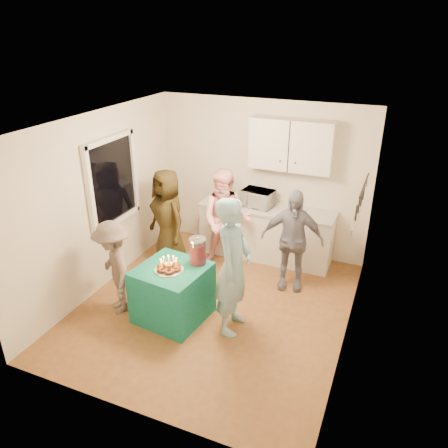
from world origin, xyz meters
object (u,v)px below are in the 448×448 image
at_px(punch_jar, 198,252).
at_px(woman_back_left, 168,218).
at_px(child_near_left, 114,268).
at_px(party_table, 173,293).
at_px(woman_back_center, 226,220).
at_px(microwave, 258,198).
at_px(man_birthday, 233,267).
at_px(counter, 266,234).
at_px(woman_back_right, 292,240).

height_order(punch_jar, woman_back_left, woman_back_left).
distance_m(woman_back_left, child_near_left, 1.46).
distance_m(party_table, woman_back_center, 1.60).
bearing_deg(woman_back_left, microwave, 61.09).
relative_size(woman_back_center, child_near_left, 1.24).
bearing_deg(punch_jar, party_table, -135.45).
distance_m(man_birthday, child_near_left, 1.66).
xyz_separation_m(woman_back_left, woman_back_center, (0.91, 0.24, 0.02)).
relative_size(woman_back_left, child_near_left, 1.21).
xyz_separation_m(counter, woman_back_left, (-1.40, -0.82, 0.38)).
height_order(party_table, man_birthday, man_birthday).
bearing_deg(punch_jar, counter, 78.79).
bearing_deg(man_birthday, punch_jar, 70.82).
height_order(punch_jar, child_near_left, child_near_left).
bearing_deg(counter, party_table, -106.63).
xyz_separation_m(counter, microwave, (-0.16, 0.00, 0.62)).
xyz_separation_m(microwave, woman_back_right, (0.79, -0.75, -0.27)).
bearing_deg(woman_back_right, woman_back_left, 172.11).
distance_m(punch_jar, woman_back_center, 1.28).
xyz_separation_m(party_table, woman_back_right, (1.25, 1.36, 0.40)).
bearing_deg(woman_back_left, party_table, -31.40).
bearing_deg(counter, microwave, 180.00).
bearing_deg(party_table, man_birthday, 6.56).
relative_size(microwave, child_near_left, 0.38).
bearing_deg(man_birthday, microwave, 7.15).
height_order(microwave, woman_back_center, woman_back_center).
xyz_separation_m(punch_jar, child_near_left, (-1.06, -0.42, -0.26)).
height_order(woman_back_left, woman_back_right, woman_back_left).
height_order(counter, punch_jar, punch_jar).
distance_m(microwave, woman_back_center, 0.70).
relative_size(woman_back_left, woman_back_right, 1.04).
height_order(party_table, child_near_left, child_near_left).
bearing_deg(counter, man_birthday, -84.25).
relative_size(man_birthday, woman_back_right, 1.17).
relative_size(microwave, woman_back_left, 0.31).
distance_m(microwave, child_near_left, 2.62).
relative_size(counter, child_near_left, 1.64).
height_order(party_table, woman_back_center, woman_back_center).
distance_m(counter, party_table, 2.20).
relative_size(microwave, man_birthday, 0.27).
distance_m(microwave, punch_jar, 1.86).
xyz_separation_m(man_birthday, woman_back_center, (-0.70, 1.43, -0.09)).
distance_m(counter, woman_back_center, 0.86).
height_order(counter, woman_back_left, woman_back_left).
bearing_deg(woman_back_right, party_table, -142.60).
xyz_separation_m(woman_back_left, woman_back_right, (2.03, 0.07, -0.03)).
xyz_separation_m(man_birthday, child_near_left, (-1.62, -0.26, -0.25)).
bearing_deg(woman_back_left, child_near_left, -63.17).
relative_size(punch_jar, woman_back_left, 0.21).
distance_m(counter, man_birthday, 2.08).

